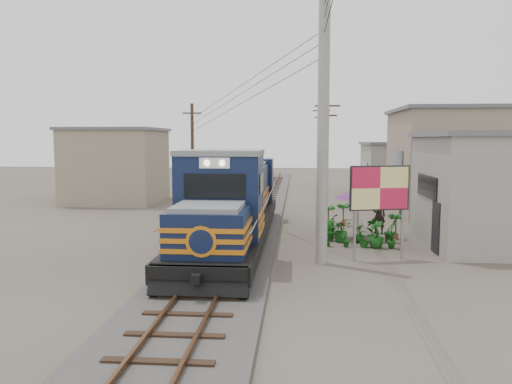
# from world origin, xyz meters

# --- Properties ---
(ground) EXTENTS (120.00, 120.00, 0.00)m
(ground) POSITION_xyz_m (0.00, 0.00, 0.00)
(ground) COLOR #473F35
(ground) RESTS_ON ground
(ballast) EXTENTS (3.60, 70.00, 0.16)m
(ballast) POSITION_xyz_m (0.00, 10.00, 0.08)
(ballast) COLOR #595651
(ballast) RESTS_ON ground
(track) EXTENTS (1.15, 70.00, 0.12)m
(track) POSITION_xyz_m (0.00, 10.00, 0.26)
(track) COLOR #51331E
(track) RESTS_ON ground
(locomotive) EXTENTS (2.88, 15.65, 3.88)m
(locomotive) POSITION_xyz_m (0.00, 2.52, 1.70)
(locomotive) COLOR black
(locomotive) RESTS_ON ground
(utility_pole_main) EXTENTS (0.40, 0.40, 10.00)m
(utility_pole_main) POSITION_xyz_m (3.50, -0.50, 5.00)
(utility_pole_main) COLOR #9E9B93
(utility_pole_main) RESTS_ON ground
(wooden_pole_mid) EXTENTS (1.60, 0.24, 7.00)m
(wooden_pole_mid) POSITION_xyz_m (4.50, 14.00, 3.68)
(wooden_pole_mid) COLOR #4C3826
(wooden_pole_mid) RESTS_ON ground
(wooden_pole_far) EXTENTS (1.60, 0.24, 7.50)m
(wooden_pole_far) POSITION_xyz_m (4.80, 28.00, 3.93)
(wooden_pole_far) COLOR #4C3826
(wooden_pole_far) RESTS_ON ground
(wooden_pole_left) EXTENTS (1.60, 0.24, 7.00)m
(wooden_pole_left) POSITION_xyz_m (-5.00, 18.00, 3.68)
(wooden_pole_left) COLOR #4C3826
(wooden_pole_left) RESTS_ON ground
(power_lines) EXTENTS (9.65, 19.00, 3.30)m
(power_lines) POSITION_xyz_m (-0.14, 8.49, 7.56)
(power_lines) COLOR black
(power_lines) RESTS_ON ground
(shophouse_mid) EXTENTS (8.40, 7.35, 6.20)m
(shophouse_mid) POSITION_xyz_m (12.50, 12.00, 3.11)
(shophouse_mid) COLOR gray
(shophouse_mid) RESTS_ON ground
(shophouse_back) EXTENTS (6.30, 6.30, 4.20)m
(shophouse_back) POSITION_xyz_m (11.00, 22.00, 2.11)
(shophouse_back) COLOR gray
(shophouse_back) RESTS_ON ground
(shophouse_left) EXTENTS (6.30, 6.30, 5.20)m
(shophouse_left) POSITION_xyz_m (-10.00, 16.00, 2.61)
(shophouse_left) COLOR gray
(shophouse_left) RESTS_ON ground
(billboard) EXTENTS (2.20, 0.66, 3.46)m
(billboard) POSITION_xyz_m (5.60, 0.23, 2.55)
(billboard) COLOR #99999E
(billboard) RESTS_ON ground
(market_umbrella) EXTENTS (2.32, 2.32, 2.33)m
(market_umbrella) POSITION_xyz_m (5.33, 4.14, 2.05)
(market_umbrella) COLOR black
(market_umbrella) RESTS_ON ground
(vendor) EXTENTS (0.62, 0.41, 1.70)m
(vendor) POSITION_xyz_m (6.45, 5.44, 0.85)
(vendor) COLOR black
(vendor) RESTS_ON ground
(plant_nursery) EXTENTS (3.45, 3.23, 1.10)m
(plant_nursery) POSITION_xyz_m (5.05, 3.35, 0.49)
(plant_nursery) COLOR #175217
(plant_nursery) RESTS_ON ground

